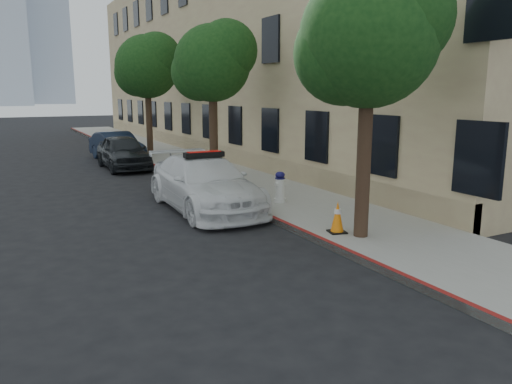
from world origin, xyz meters
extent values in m
plane|color=black|center=(0.00, 0.00, 0.00)|extent=(120.00, 120.00, 0.00)
cube|color=gray|center=(3.60, 10.00, 0.07)|extent=(3.20, 50.00, 0.15)
cube|color=maroon|center=(2.06, 10.00, 0.07)|extent=(0.12, 50.00, 0.15)
cube|color=tan|center=(9.20, 15.00, 5.00)|extent=(8.00, 36.00, 10.00)
cube|color=#9EA8B7|center=(9.00, 135.00, 22.00)|extent=(14.00, 14.00, 44.00)
cylinder|color=black|center=(2.90, -2.00, 1.80)|extent=(0.30, 0.30, 3.30)
sphere|color=#113612|center=(2.90, -2.00, 4.25)|extent=(2.80, 2.80, 2.80)
sphere|color=#113612|center=(3.30, -2.30, 4.65)|extent=(2.24, 2.24, 2.24)
sphere|color=#113612|center=(2.55, -1.70, 3.95)|extent=(2.10, 2.10, 2.10)
cylinder|color=black|center=(2.90, 6.00, 1.74)|extent=(0.30, 0.30, 3.19)
sphere|color=#113612|center=(2.90, 6.00, 4.14)|extent=(2.60, 2.60, 2.60)
sphere|color=#113612|center=(3.30, 5.70, 4.54)|extent=(2.08, 2.08, 2.08)
sphere|color=#113612|center=(2.55, 6.30, 3.84)|extent=(1.95, 1.95, 1.95)
cylinder|color=black|center=(2.90, 14.00, 1.86)|extent=(0.30, 0.30, 3.41)
sphere|color=#113612|center=(2.90, 14.00, 4.36)|extent=(3.00, 3.00, 3.00)
sphere|color=#113612|center=(3.30, 13.70, 4.76)|extent=(2.40, 2.40, 2.40)
sphere|color=#113612|center=(2.55, 14.30, 4.06)|extent=(2.25, 2.25, 2.25)
imported|color=white|center=(1.10, 2.43, 0.73)|extent=(2.16, 5.09, 1.47)
cube|color=black|center=(1.10, 2.43, 1.53)|extent=(1.11, 0.30, 0.14)
cube|color=#A50A07|center=(1.10, 2.43, 1.59)|extent=(0.90, 0.24, 0.06)
imported|color=black|center=(0.86, 10.92, 0.71)|extent=(1.69, 4.16, 1.41)
imported|color=#131D31|center=(1.20, 13.65, 0.67)|extent=(1.94, 4.20, 1.33)
cylinder|color=silver|center=(3.07, 1.71, 0.20)|extent=(0.33, 0.33, 0.10)
cylinder|color=silver|center=(3.07, 1.71, 0.54)|extent=(0.25, 0.25, 0.57)
ellipsoid|color=#14114E|center=(3.07, 1.71, 0.92)|extent=(0.27, 0.27, 0.19)
cylinder|color=silver|center=(3.07, 1.71, 0.67)|extent=(0.37, 0.20, 0.10)
cylinder|color=silver|center=(3.07, 1.71, 0.67)|extent=(0.15, 0.21, 0.10)
cube|color=black|center=(2.61, -1.55, 0.17)|extent=(0.44, 0.44, 0.03)
cone|color=orange|center=(2.61, -1.55, 0.52)|extent=(0.29, 0.29, 0.67)
cylinder|color=white|center=(2.61, -1.55, 0.63)|extent=(0.15, 0.15, 0.10)
camera|label=1|loc=(-3.91, -10.09, 3.20)|focal=35.00mm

